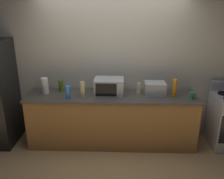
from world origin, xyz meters
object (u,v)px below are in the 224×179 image
microwave (109,87)px  bottle_dish_soap (175,88)px  paper_towel_roll (45,86)px  mug_green (192,95)px  bottle_vinegar (82,90)px  toaster_oven (155,88)px  bottle_olive_oil (61,86)px  bottle_hand_soap (139,88)px  bottle_spray_cleaner (68,92)px

microwave → bottle_dish_soap: 1.07m
paper_towel_roll → mug_green: (2.41, -0.15, -0.08)m
bottle_vinegar → mug_green: bottle_vinegar is taller
toaster_oven → bottle_olive_oil: bearing=176.6°
bottle_hand_soap → mug_green: (0.83, -0.20, -0.04)m
paper_towel_roll → bottle_hand_soap: 1.58m
bottle_hand_soap → bottle_vinegar: (-0.92, -0.20, 0.03)m
paper_towel_roll → bottle_spray_cleaner: size_ratio=1.33×
bottle_spray_cleaner → bottle_olive_oil: bearing=120.8°
toaster_oven → bottle_hand_soap: size_ratio=1.80×
bottle_hand_soap → bottle_olive_oil: bearing=177.5°
bottle_dish_soap → bottle_vinegar: bearing=-176.6°
bottle_hand_soap → bottle_vinegar: size_ratio=0.74×
paper_towel_roll → bottle_vinegar: (0.66, -0.15, -0.01)m
toaster_oven → bottle_dish_soap: size_ratio=1.16×
paper_towel_roll → mug_green: 2.41m
bottle_vinegar → bottle_olive_oil: bearing=148.2°
paper_towel_roll → bottle_hand_soap: size_ratio=1.43×
toaster_oven → bottle_hand_soap: bearing=172.1°
bottle_dish_soap → bottle_olive_oil: size_ratio=1.41×
bottle_dish_soap → mug_green: 0.29m
microwave → bottle_hand_soap: 0.50m
microwave → toaster_oven: (0.76, 0.01, -0.03)m
toaster_oven → paper_towel_roll: bearing=-179.7°
paper_towel_roll → bottle_hand_soap: (1.58, 0.05, -0.04)m
microwave → bottle_olive_oil: (-0.83, 0.11, -0.03)m
paper_towel_roll → bottle_olive_oil: (0.25, 0.11, -0.03)m
paper_towel_roll → bottle_olive_oil: 0.27m
bottle_olive_oil → mug_green: bearing=-6.8°
microwave → toaster_oven: 0.76m
paper_towel_roll → bottle_dish_soap: size_ratio=0.92×
toaster_oven → bottle_vinegar: bearing=-172.4°
toaster_oven → paper_towel_roll: size_ratio=1.26×
toaster_oven → bottle_olive_oil: toaster_oven is taller
toaster_oven → bottle_hand_soap: toaster_oven is taller
bottle_hand_soap → microwave: bearing=-174.4°
bottle_olive_oil → bottle_vinegar: bearing=-31.8°
paper_towel_roll → bottle_spray_cleaner: bearing=-25.2°
paper_towel_roll → bottle_hand_soap: bearing=1.7°
bottle_hand_soap → bottle_dish_soap: bearing=-10.5°
toaster_oven → bottle_olive_oil: size_ratio=1.64×
bottle_olive_oil → microwave: bearing=-7.4°
toaster_oven → bottle_vinegar: 1.19m
bottle_hand_soap → bottle_dish_soap: (0.57, -0.11, 0.05)m
paper_towel_roll → bottle_dish_soap: (2.15, -0.06, 0.01)m
bottle_vinegar → mug_green: (1.75, -0.00, -0.07)m
paper_towel_roll → mug_green: bearing=-3.6°
paper_towel_roll → microwave: bearing=-0.1°
bottle_vinegar → bottle_dish_soap: bearing=3.4°
toaster_oven → mug_green: 0.59m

